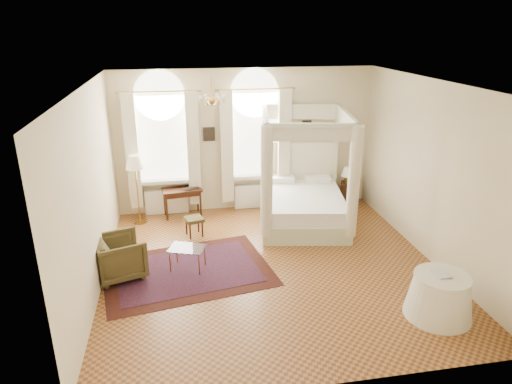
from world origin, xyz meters
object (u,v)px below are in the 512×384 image
armchair (120,257)px  nightstand (348,193)px  stool (194,221)px  writing_desk (182,193)px  floor_lamp (135,166)px  canopy_bed (303,200)px  coffee_table (187,250)px  side_table (440,296)px

armchair → nightstand: bearing=-82.5°
stool → nightstand: bearing=16.3°
writing_desk → stool: size_ratio=2.16×
armchair → floor_lamp: 2.51m
nightstand → floor_lamp: (-5.01, -0.24, 1.06)m
writing_desk → stool: 1.16m
nightstand → armchair: size_ratio=0.68×
canopy_bed → armchair: size_ratio=3.12×
canopy_bed → nightstand: 1.73m
canopy_bed → writing_desk: 2.78m
writing_desk → coffee_table: bearing=-89.5°
coffee_table → stool: bearing=82.3°
writing_desk → side_table: 5.94m
armchair → coffee_table: size_ratio=1.12×
nightstand → side_table: bearing=-93.8°
side_table → writing_desk: bearing=129.1°
nightstand → stool: size_ratio=1.30×
canopy_bed → nightstand: canopy_bed is taller
armchair → side_table: (4.89, -2.06, -0.04)m
stool → canopy_bed: bearing=4.4°
armchair → side_table: size_ratio=0.82×
coffee_table → side_table: side_table is taller
canopy_bed → side_table: 3.84m
floor_lamp → canopy_bed: bearing=-11.0°
stool → side_table: 4.96m
stool → writing_desk: bearing=100.6°
stool → floor_lamp: floor_lamp is taller
armchair → side_table: bearing=-131.4°
stool → armchair: size_ratio=0.52×
writing_desk → floor_lamp: bearing=-166.3°
nightstand → canopy_bed: bearing=-146.8°
canopy_bed → side_table: canopy_bed is taller
writing_desk → armchair: 2.80m
coffee_table → writing_desk: bearing=90.5°
coffee_table → side_table: (3.72, -2.10, -0.05)m
nightstand → armchair: (-5.20, -2.54, 0.10)m
writing_desk → armchair: armchair is taller
nightstand → coffee_table: (-4.03, -2.50, 0.10)m
nightstand → stool: 4.00m
stool → coffee_table: 1.40m
nightstand → floor_lamp: bearing=-177.3°
writing_desk → side_table: (3.74, -4.60, -0.23)m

